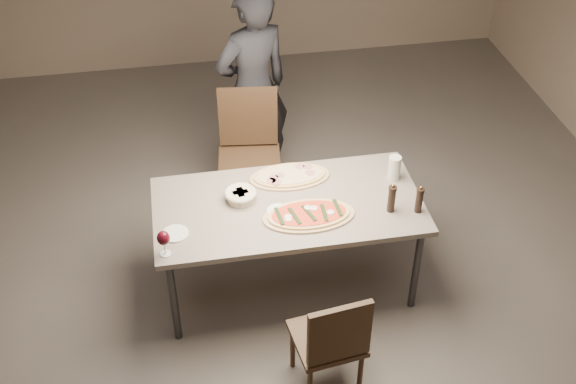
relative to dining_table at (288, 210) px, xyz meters
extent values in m
plane|color=#59524C|center=(0.00, 0.00, -0.69)|extent=(7.00, 7.00, 0.00)
cube|color=gray|center=(0.00, 0.00, 0.04)|extent=(1.80, 0.90, 0.04)
cylinder|color=#333335|center=(-0.82, -0.37, -0.34)|extent=(0.05, 0.05, 0.71)
cylinder|color=#333335|center=(0.82, -0.37, -0.34)|extent=(0.05, 0.05, 0.71)
cylinder|color=#333335|center=(-0.82, 0.37, -0.34)|extent=(0.05, 0.05, 0.71)
cylinder|color=#333335|center=(0.82, 0.37, -0.34)|extent=(0.05, 0.05, 0.71)
ellipsoid|color=white|center=(0.25, -0.18, 0.10)|extent=(0.05, 0.05, 0.01)
ellipsoid|color=white|center=(0.11, -0.11, 0.10)|extent=(0.05, 0.05, 0.01)
ellipsoid|color=white|center=(-0.03, -0.17, 0.10)|extent=(0.05, 0.05, 0.01)
ellipsoid|color=white|center=(-0.03, -0.20, 0.10)|extent=(0.05, 0.05, 0.01)
ellipsoid|color=white|center=(0.15, -0.12, 0.10)|extent=(0.05, 0.05, 0.01)
cube|color=#1D3215|center=(-0.09, -0.16, 0.09)|extent=(0.04, 0.18, 0.01)
cube|color=#1D3215|center=(0.01, -0.17, 0.09)|extent=(0.06, 0.18, 0.01)
cube|color=#1D3215|center=(0.11, -0.16, 0.09)|extent=(0.08, 0.17, 0.01)
cube|color=#1D3215|center=(0.21, -0.18, 0.09)|extent=(0.03, 0.17, 0.01)
cube|color=#1D3215|center=(0.31, -0.14, 0.09)|extent=(0.03, 0.18, 0.01)
cylinder|color=tan|center=(-0.08, 0.23, 0.09)|extent=(0.07, 0.07, 0.00)
cylinder|color=tan|center=(-0.05, 0.26, 0.09)|extent=(0.07, 0.07, 0.00)
cylinder|color=tan|center=(-0.01, 0.27, 0.09)|extent=(0.07, 0.07, 0.00)
cylinder|color=tan|center=(0.15, 0.36, 0.09)|extent=(0.07, 0.07, 0.00)
cylinder|color=tan|center=(-0.04, 0.20, 0.09)|extent=(0.07, 0.07, 0.00)
cylinder|color=tan|center=(0.21, 0.27, 0.09)|extent=(0.07, 0.07, 0.00)
cylinder|color=tan|center=(0.20, 0.34, 0.09)|extent=(0.07, 0.07, 0.00)
cylinder|color=beige|center=(-0.31, 0.09, 0.09)|extent=(0.18, 0.18, 0.07)
torus|color=beige|center=(-0.31, 0.09, 0.12)|extent=(0.22, 0.22, 0.03)
cube|color=#B18947|center=(-0.28, 0.09, 0.11)|extent=(0.07, 0.06, 0.04)
cube|color=#B18947|center=(-0.31, 0.12, 0.11)|extent=(0.06, 0.07, 0.04)
cube|color=#B18947|center=(-0.33, 0.09, 0.11)|extent=(0.07, 0.06, 0.04)
cube|color=#B18947|center=(-0.31, 0.07, 0.11)|extent=(0.06, 0.07, 0.04)
cylinder|color=white|center=(-0.08, -0.07, 0.07)|extent=(0.14, 0.14, 0.02)
cylinder|color=#9EAD3F|center=(-0.08, -0.07, 0.07)|extent=(0.10, 0.10, 0.00)
cylinder|color=black|center=(0.65, -0.19, 0.15)|extent=(0.05, 0.05, 0.18)
cylinder|color=black|center=(0.65, -0.19, 0.24)|extent=(0.06, 0.06, 0.02)
sphere|color=gold|center=(0.65, -0.19, 0.27)|extent=(0.02, 0.02, 0.02)
cylinder|color=black|center=(0.83, -0.23, 0.14)|extent=(0.05, 0.05, 0.17)
cylinder|color=black|center=(0.83, -0.23, 0.24)|extent=(0.05, 0.05, 0.02)
sphere|color=gold|center=(0.83, -0.23, 0.26)|extent=(0.02, 0.02, 0.02)
cylinder|color=silver|center=(0.78, 0.15, 0.15)|extent=(0.09, 0.09, 0.18)
cylinder|color=silver|center=(-0.83, -0.35, 0.06)|extent=(0.07, 0.07, 0.01)
cylinder|color=silver|center=(-0.83, -0.35, 0.11)|extent=(0.01, 0.01, 0.09)
ellipsoid|color=#450914|center=(-0.83, -0.35, 0.19)|extent=(0.08, 0.08, 0.10)
cylinder|color=white|center=(-0.76, -0.18, 0.06)|extent=(0.17, 0.17, 0.01)
cube|color=#3D2919|center=(0.08, -0.88, -0.30)|extent=(0.45, 0.45, 0.04)
cylinder|color=#3D2919|center=(0.27, -1.02, -0.51)|extent=(0.03, 0.03, 0.37)
cylinder|color=#3D2919|center=(-0.10, -0.74, -0.51)|extent=(0.03, 0.03, 0.37)
cylinder|color=#3D2919|center=(0.22, -0.70, -0.51)|extent=(0.03, 0.03, 0.37)
cube|color=#3D2919|center=(0.11, -1.06, -0.05)|extent=(0.38, 0.09, 0.42)
cube|color=#3D2919|center=(-0.15, 0.88, -0.22)|extent=(0.54, 0.54, 0.04)
cylinder|color=#3D2919|center=(0.07, 1.05, -0.47)|extent=(0.04, 0.04, 0.45)
cylinder|color=#3D2919|center=(-0.32, 1.10, -0.47)|extent=(0.04, 0.04, 0.45)
cylinder|color=#3D2919|center=(0.02, 0.66, -0.47)|extent=(0.04, 0.04, 0.45)
cylinder|color=#3D2919|center=(-0.37, 0.70, -0.47)|extent=(0.04, 0.04, 0.45)
cube|color=#3D2919|center=(-0.12, 1.09, 0.08)|extent=(0.46, 0.10, 0.51)
imported|color=black|center=(-0.05, 1.31, 0.19)|extent=(0.75, 0.63, 1.76)
camera|label=1|loc=(-0.66, -3.68, 3.12)|focal=45.00mm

